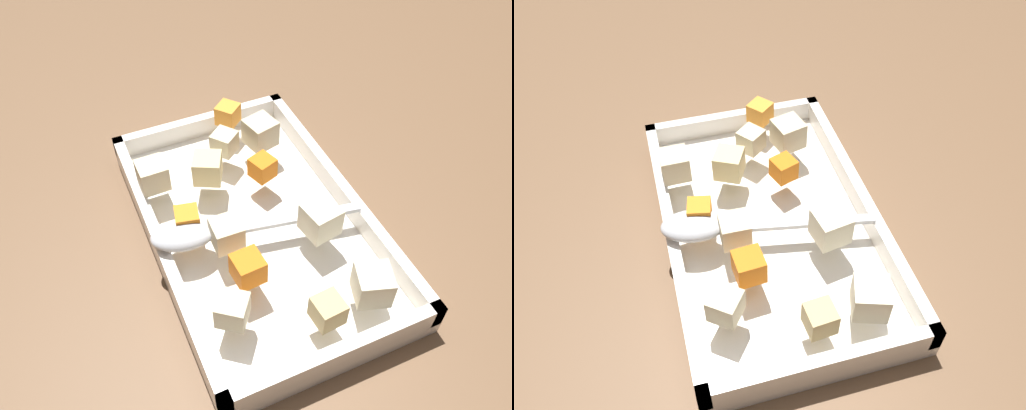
{
  "view_description": "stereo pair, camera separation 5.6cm",
  "coord_description": "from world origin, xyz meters",
  "views": [
    {
      "loc": [
        0.35,
        -0.16,
        0.46
      ],
      "look_at": [
        0.01,
        -0.01,
        0.05
      ],
      "focal_mm": 37.61,
      "sensor_mm": 36.0,
      "label": 1
    },
    {
      "loc": [
        0.37,
        -0.11,
        0.46
      ],
      "look_at": [
        0.01,
        -0.01,
        0.05
      ],
      "focal_mm": 37.61,
      "sensor_mm": 36.0,
      "label": 2
    }
  ],
  "objects": [
    {
      "name": "potato_chunk_corner_sw",
      "position": [
        -0.1,
        -0.0,
        0.05
      ],
      "size": [
        0.04,
        0.04,
        0.03
      ],
      "primitive_type": "cube",
      "rotation": [
        0.0,
        0.0,
        2.24
      ],
      "color": "beige",
      "rests_on": "baking_dish"
    },
    {
      "name": "potato_chunk_near_left",
      "position": [
        0.04,
        -0.05,
        0.06
      ],
      "size": [
        0.03,
        0.03,
        0.03
      ],
      "primitive_type": "cube",
      "rotation": [
        0.0,
        0.0,
        1.55
      ],
      "color": "beige",
      "rests_on": "baking_dish"
    },
    {
      "name": "serving_spoon",
      "position": [
        0.02,
        -0.07,
        0.05
      ],
      "size": [
        0.06,
        0.22,
        0.02
      ],
      "rotation": [
        0.0,
        0.0,
        1.39
      ],
      "color": "silver",
      "rests_on": "baking_dish"
    },
    {
      "name": "carrot_chunk_far_left",
      "position": [
        -0.04,
        0.02,
        0.05
      ],
      "size": [
        0.03,
        0.03,
        0.02
      ],
      "primitive_type": "cube",
      "rotation": [
        0.0,
        0.0,
        5.05
      ],
      "color": "orange",
      "rests_on": "baking_dish"
    },
    {
      "name": "baking_dish",
      "position": [
        0.01,
        -0.01,
        0.01
      ],
      "size": [
        0.36,
        0.22,
        0.04
      ],
      "color": "white",
      "rests_on": "ground_plane"
    },
    {
      "name": "potato_chunk_center",
      "position": [
        -0.06,
        -0.03,
        0.06
      ],
      "size": [
        0.04,
        0.04,
        0.03
      ],
      "primitive_type": "cube",
      "rotation": [
        0.0,
        0.0,
        5.82
      ],
      "color": "#E0CC89",
      "rests_on": "baking_dish"
    },
    {
      "name": "potato_chunk_back_center",
      "position": [
        0.06,
        0.04,
        0.06
      ],
      "size": [
        0.04,
        0.04,
        0.03
      ],
      "primitive_type": "cube",
      "rotation": [
        0.0,
        0.0,
        1.73
      ],
      "color": "beige",
      "rests_on": "baking_dish"
    },
    {
      "name": "carrot_chunk_near_spoon",
      "position": [
        -0.14,
        0.02,
        0.05
      ],
      "size": [
        0.03,
        0.03,
        0.02
      ],
      "primitive_type": "cube",
      "rotation": [
        0.0,
        0.0,
        5.41
      ],
      "color": "orange",
      "rests_on": "baking_dish"
    },
    {
      "name": "potato_chunk_mid_left",
      "position": [
        0.15,
        0.05,
        0.06
      ],
      "size": [
        0.04,
        0.04,
        0.03
      ],
      "primitive_type": "cube",
      "rotation": [
        0.0,
        0.0,
        1.25
      ],
      "color": "beige",
      "rests_on": "baking_dish"
    },
    {
      "name": "potato_chunk_corner_ne",
      "position": [
        -0.09,
        0.04,
        0.06
      ],
      "size": [
        0.04,
        0.04,
        0.03
      ],
      "primitive_type": "cube",
      "rotation": [
        0.0,
        0.0,
        0.25
      ],
      "color": "beige",
      "rests_on": "baking_dish"
    },
    {
      "name": "potato_chunk_corner_nw",
      "position": [
        0.15,
        -0.0,
        0.05
      ],
      "size": [
        0.03,
        0.03,
        0.03
      ],
      "primitive_type": "cube",
      "rotation": [
        0.0,
        0.0,
        3.22
      ],
      "color": "tan",
      "rests_on": "baking_dish"
    },
    {
      "name": "carrot_chunk_front_center",
      "position": [
        -0.0,
        -0.08,
        0.05
      ],
      "size": [
        0.03,
        0.03,
        0.02
      ],
      "primitive_type": "cube",
      "rotation": [
        0.0,
        0.0,
        1.36
      ],
      "color": "orange",
      "rests_on": "baking_dish"
    },
    {
      "name": "potato_chunk_near_right",
      "position": [
        0.12,
        -0.08,
        0.05
      ],
      "size": [
        0.04,
        0.04,
        0.03
      ],
      "primitive_type": "cube",
      "rotation": [
        0.0,
        0.0,
        4.06
      ],
      "color": "beige",
      "rests_on": "baking_dish"
    },
    {
      "name": "potato_chunk_heap_top",
      "position": [
        -0.07,
        -0.09,
        0.06
      ],
      "size": [
        0.03,
        0.03,
        0.03
      ],
      "primitive_type": "cube",
      "rotation": [
        0.0,
        0.0,
        3.16
      ],
      "color": "beige",
      "rests_on": "baking_dish"
    },
    {
      "name": "carrot_chunk_mid_right",
      "position": [
        0.08,
        -0.05,
        0.05
      ],
      "size": [
        0.03,
        0.03,
        0.03
      ],
      "primitive_type": "cube",
      "rotation": [
        0.0,
        0.0,
        4.78
      ],
      "color": "orange",
      "rests_on": "baking_dish"
    },
    {
      "name": "ground_plane",
      "position": [
        0.0,
        0.0,
        0.0
      ],
      "size": [
        4.0,
        4.0,
        0.0
      ],
      "primitive_type": "plane",
      "color": "brown"
    }
  ]
}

